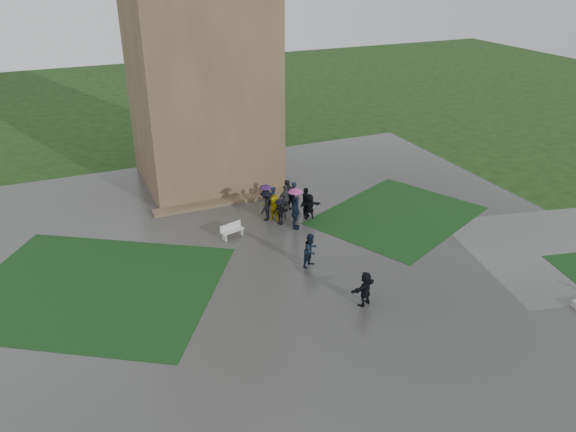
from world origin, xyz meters
name	(u,v)px	position (x,y,z in m)	size (l,w,h in m)	color
ground	(299,292)	(0.00, 0.00, 0.00)	(120.00, 120.00, 0.00)	black
plaza	(282,271)	(0.00, 2.00, 0.01)	(34.00, 34.00, 0.02)	#343432
lawn_inset_left	(94,288)	(-8.50, 4.00, 0.03)	(11.00, 9.00, 0.01)	black
lawn_inset_right	(397,215)	(8.50, 5.00, 0.03)	(9.00, 7.00, 0.01)	black
tower	(198,40)	(0.00, 15.00, 9.00)	(8.00, 8.00, 18.00)	brown
tower_plinth	(227,201)	(0.00, 10.60, 0.13)	(9.00, 0.80, 0.22)	brown
bench	(232,230)	(-1.12, 6.29, 0.41)	(1.37, 0.75, 0.76)	silver
visitor_cluster	(288,204)	(2.48, 7.09, 0.95)	(3.68, 3.50, 2.41)	black
pedestrian_mid	(311,250)	(1.45, 1.87, 0.88)	(0.84, 0.48, 1.72)	black
pedestrian_near	(365,289)	(2.18, -2.02, 0.81)	(1.47, 0.53, 1.59)	black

